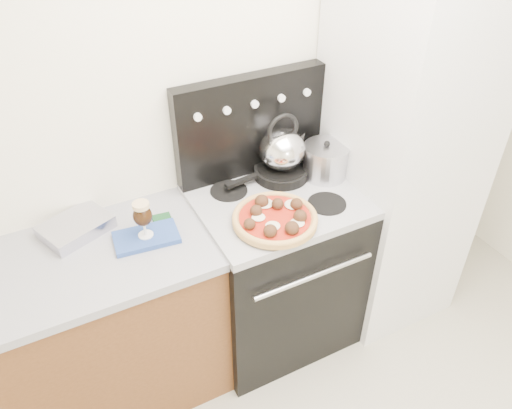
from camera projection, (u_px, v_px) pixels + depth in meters
room_shell at (400, 270)px, 1.49m from camera, size 3.52×3.01×2.52m
base_cabinet at (58, 348)px, 2.25m from camera, size 1.45×0.60×0.86m
countertop at (31, 277)px, 1.98m from camera, size 1.48×0.63×0.04m
stove_body at (275, 271)px, 2.63m from camera, size 0.76×0.65×0.88m
cooktop at (277, 201)px, 2.35m from camera, size 0.76×0.65×0.04m
backguard at (250, 125)px, 2.39m from camera, size 0.76×0.08×0.50m
fridge at (398, 159)px, 2.56m from camera, size 0.64×0.68×1.90m
foil_sheet at (76, 227)px, 2.16m from camera, size 0.33×0.29×0.06m
oven_mitt at (146, 237)px, 2.13m from camera, size 0.29×0.19×0.02m
beer_glass at (143, 219)px, 2.07m from camera, size 0.10×0.10×0.17m
pizza_pan at (275, 223)px, 2.18m from camera, size 0.42×0.42×0.01m
pizza at (275, 217)px, 2.16m from camera, size 0.41×0.41×0.05m
skillet at (281, 172)px, 2.47m from camera, size 0.30×0.30×0.05m
tea_kettle at (282, 146)px, 2.38m from camera, size 0.25×0.25×0.25m
stock_pot at (325, 162)px, 2.45m from camera, size 0.24×0.24×0.16m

